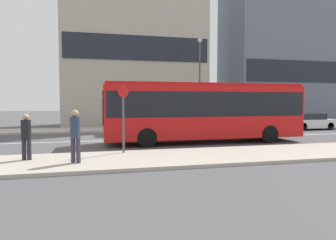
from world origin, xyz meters
name	(u,v)px	position (x,y,z in m)	size (l,w,h in m)	color
ground_plane	(104,141)	(0.00, 0.00, 0.00)	(120.00, 120.00, 0.00)	#4F4F51
sidewalk_near	(109,161)	(0.00, -6.25, 0.07)	(44.00, 3.50, 0.13)	#B2A899
sidewalk_far	(102,130)	(0.00, 6.25, 0.07)	(44.00, 3.50, 0.13)	#B2A899
lane_centerline	(104,141)	(0.00, 0.00, 0.00)	(41.80, 0.16, 0.01)	silver
apartment_block_right_tower	(285,35)	(20.42, 12.84, 9.70)	(13.41, 6.75, 19.40)	slate
city_bus	(204,109)	(5.29, -1.93, 1.85)	(10.79, 2.50, 3.20)	red
parked_car_0	(257,123)	(11.57, 3.29, 0.61)	(3.94, 1.82, 1.28)	silver
parked_car_1	(309,122)	(16.30, 3.31, 0.62)	(3.97, 1.78, 1.30)	silver
pedestrian_near_stop	(26,134)	(-2.88, -5.73, 1.07)	(0.34, 0.34, 1.66)	#23232D
pedestrian_down_pavement	(75,133)	(-1.13, -6.71, 1.18)	(0.34, 0.34, 1.83)	#383347
bus_stop_sign	(123,113)	(0.66, -5.00, 1.75)	(0.44, 0.12, 2.78)	#4C4C51
street_lamp	(200,74)	(7.68, 5.42, 4.46)	(0.36, 0.36, 7.13)	#4C4C51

